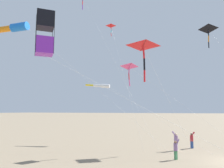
# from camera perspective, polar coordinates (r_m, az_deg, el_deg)

# --- Properties ---
(person_adult_flyer) EXTENTS (0.45, 0.56, 1.68)m
(person_adult_flyer) POSITION_cam_1_polar(r_m,az_deg,el_deg) (24.82, 20.03, -13.34)
(person_adult_flyer) COLOR #335199
(person_adult_flyer) RESTS_ON ground_plane
(person_child_green_jacket) EXTENTS (0.42, 0.54, 1.86)m
(person_child_green_jacket) POSITION_cam_1_polar(r_m,az_deg,el_deg) (22.89, 16.27, -13.81)
(person_child_green_jacket) COLOR silver
(person_child_green_jacket) RESTS_ON ground_plane
(person_bystander_far) EXTENTS (0.58, 0.53, 1.62)m
(person_bystander_far) POSITION_cam_1_polar(r_m,az_deg,el_deg) (18.90, 16.23, -15.74)
(person_bystander_far) COLOR #3D7F51
(person_bystander_far) RESTS_ON ground_plane
(kite_box_magenta_far_left) EXTENTS (4.41, 11.85, 8.44)m
(kite_box_magenta_far_left) POSITION_cam_1_polar(r_m,az_deg,el_deg) (10.88, -17.05, 12.43)
(kite_box_magenta_far_left) COLOR black
(kite_box_magenta_far_left) RESTS_ON ground_plane
(kite_windsock_black_fish_shape) EXTENTS (5.99, 17.91, 12.52)m
(kite_windsock_black_fish_shape) POSITION_cam_1_polar(r_m,az_deg,el_deg) (24.72, -24.62, 13.07)
(kite_windsock_black_fish_shape) COLOR blue
(kite_windsock_black_fish_shape) RESTS_ON ground_plane
(kite_delta_small_distant) EXTENTS (5.32, 7.76, 13.93)m
(kite_delta_small_distant) POSITION_cam_1_polar(r_m,az_deg,el_deg) (29.17, 23.74, 12.88)
(kite_delta_small_distant) COLOR black
(kite_delta_small_distant) RESTS_ON ground_plane
(kite_delta_checkered_midright) EXTENTS (7.09, 6.80, 15.93)m
(kite_delta_checkered_midright) POSITION_cam_1_polar(r_m,az_deg,el_deg) (31.83, -0.27, 14.80)
(kite_delta_checkered_midright) COLOR red
(kite_delta_checkered_midright) RESTS_ON ground_plane
(kite_delta_teal_far_right) EXTENTS (9.24, 3.96, 9.18)m
(kite_delta_teal_far_right) POSITION_cam_1_polar(r_m,az_deg,el_deg) (17.19, 8.13, 9.79)
(kite_delta_teal_far_right) COLOR red
(kite_delta_teal_far_right) RESTS_ON ground_plane
(kite_delta_striped_overhead) EXTENTS (1.60, 11.55, 8.59)m
(kite_delta_striped_overhead) POSITION_cam_1_polar(r_m,az_deg,el_deg) (22.12, 4.52, 4.53)
(kite_delta_striped_overhead) COLOR #EF4C93
(kite_delta_striped_overhead) RESTS_ON ground_plane
(kite_windsock_yellow_midlevel) EXTENTS (4.23, 14.77, 7.31)m
(kite_windsock_yellow_midlevel) POSITION_cam_1_polar(r_m,az_deg,el_deg) (28.35, -2.79, -0.47)
(kite_windsock_yellow_midlevel) COLOR white
(kite_windsock_yellow_midlevel) RESTS_ON ground_plane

